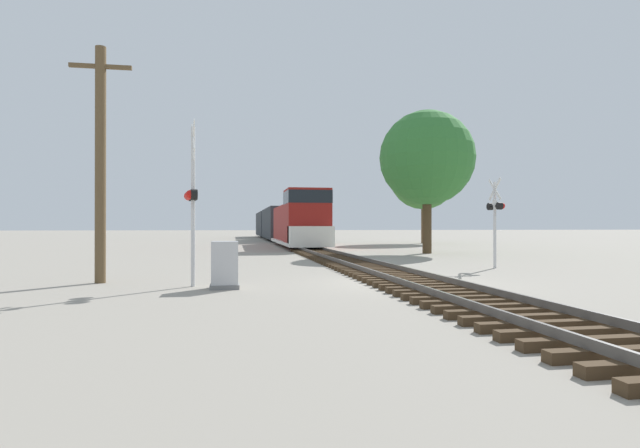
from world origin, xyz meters
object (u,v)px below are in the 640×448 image
(crossing_signal_near, at_px, (192,196))
(tree_far_right, at_px, (427,158))
(tree_mid_background, at_px, (423,176))
(freight_train, at_px, (278,224))
(relay_cabinet, at_px, (225,265))
(utility_pole, at_px, (100,161))
(crossing_signal_far, at_px, (495,212))

(crossing_signal_near, relative_size, tree_far_right, 0.52)
(tree_mid_background, bearing_deg, freight_train, 141.42)
(freight_train, distance_m, tree_far_right, 29.38)
(crossing_signal_near, height_order, relay_cabinet, crossing_signal_near)
(crossing_signal_near, xyz_separation_m, tree_mid_background, (19.88, 32.64, 4.21))
(crossing_signal_near, height_order, utility_pole, utility_pole)
(relay_cabinet, bearing_deg, tree_mid_background, 60.35)
(freight_train, xyz_separation_m, relay_cabinet, (-5.38, -44.12, -1.33))
(freight_train, xyz_separation_m, crossing_signal_far, (5.43, -39.23, 0.32))
(relay_cabinet, relative_size, tree_mid_background, 0.13)
(crossing_signal_near, height_order, crossing_signal_far, crossing_signal_near)
(relay_cabinet, bearing_deg, crossing_signal_far, 24.33)
(freight_train, height_order, relay_cabinet, freight_train)
(crossing_signal_far, distance_m, tree_far_right, 11.67)
(utility_pole, height_order, tree_mid_background, tree_mid_background)
(crossing_signal_near, relative_size, utility_pole, 0.66)
(tree_far_right, bearing_deg, relay_cabinet, -127.78)
(crossing_signal_near, distance_m, tree_mid_background, 38.45)
(crossing_signal_far, xyz_separation_m, relay_cabinet, (-10.81, -4.89, -1.64))
(utility_pole, xyz_separation_m, tree_far_right, (16.03, 13.81, 2.33))
(tree_far_right, bearing_deg, utility_pole, -139.24)
(relay_cabinet, bearing_deg, freight_train, 83.04)
(freight_train, bearing_deg, tree_far_right, -76.28)
(crossing_signal_near, xyz_separation_m, utility_pole, (-2.81, 1.39, 1.12))
(relay_cabinet, distance_m, tree_far_right, 20.76)
(tree_far_right, height_order, tree_mid_background, tree_mid_background)
(freight_train, distance_m, utility_pole, 43.09)
(utility_pole, bearing_deg, tree_mid_background, 54.02)
(crossing_signal_far, height_order, tree_mid_background, tree_mid_background)
(tree_far_right, distance_m, tree_mid_background, 18.69)
(relay_cabinet, bearing_deg, utility_pole, 151.41)
(utility_pole, distance_m, tree_mid_background, 38.75)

